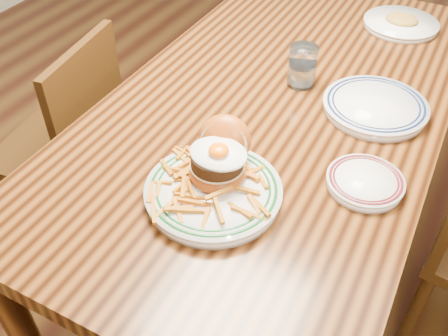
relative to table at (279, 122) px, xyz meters
The scene contains 8 objects.
floor 0.66m from the table, ahead, with size 6.00×6.00×0.00m, color black.
table is the anchor object (origin of this frame).
chair_left 0.75m from the table, 167.46° to the right, with size 0.43×0.43×0.81m.
main_plate 0.43m from the table, 87.82° to the right, with size 0.29×0.31×0.14m.
side_plate 0.40m from the table, 39.45° to the right, with size 0.17×0.17×0.03m.
rear_plate 0.27m from the table, 10.40° to the left, with size 0.27×0.27×0.03m.
water_glass 0.16m from the table, 73.56° to the left, with size 0.08×0.08×0.11m.
far_plate 0.60m from the table, 70.86° to the left, with size 0.24×0.24×0.04m.
Camera 1 is at (0.39, -1.08, 1.52)m, focal length 40.00 mm.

